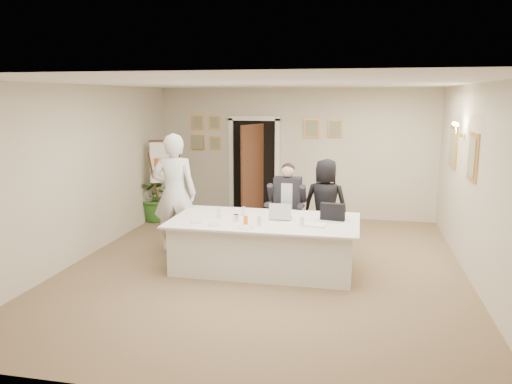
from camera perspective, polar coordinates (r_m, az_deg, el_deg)
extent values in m
plane|color=brown|center=(7.83, 1.02, -8.61)|extent=(7.00, 7.00, 0.00)
cube|color=white|center=(7.39, 1.09, 12.34)|extent=(6.00, 7.00, 0.02)
cube|color=beige|center=(10.91, 4.48, 4.43)|extent=(6.00, 0.10, 2.80)
cube|color=beige|center=(4.17, -7.97, -5.99)|extent=(6.00, 0.10, 2.80)
cube|color=beige|center=(8.55, -19.12, 2.13)|extent=(0.10, 7.00, 2.80)
cube|color=beige|center=(7.53, 24.09, 0.68)|extent=(0.10, 7.00, 2.80)
cube|color=black|center=(11.07, -0.20, 2.73)|extent=(0.92, 0.06, 2.10)
cube|color=white|center=(11.16, -2.84, 2.78)|extent=(0.10, 0.06, 2.20)
cube|color=white|center=(10.95, 2.44, 2.63)|extent=(0.10, 0.06, 2.20)
cube|color=#3C1C13|center=(10.66, -0.40, 2.31)|extent=(0.33, 0.81, 2.02)
cube|color=silver|center=(7.67, 0.97, -6.06)|extent=(2.65, 1.33, 0.75)
cube|color=silver|center=(7.57, 0.98, -3.27)|extent=(2.83, 1.51, 0.03)
cube|color=white|center=(10.42, -10.56, 3.37)|extent=(0.62, 0.37, 0.83)
imported|color=silver|center=(8.47, -9.30, -0.18)|extent=(0.81, 0.61, 2.02)
imported|color=black|center=(8.70, 7.92, -1.36)|extent=(0.82, 0.59, 1.57)
imported|color=#2D6421|center=(10.80, -11.18, -0.36)|extent=(1.20, 1.11, 1.10)
cube|color=black|center=(7.59, 8.75, -2.25)|extent=(0.38, 0.16, 0.26)
cube|color=white|center=(7.23, 6.65, -3.76)|extent=(0.34, 0.25, 0.03)
cylinder|color=white|center=(7.46, -6.83, -3.39)|extent=(0.26, 0.26, 0.01)
cylinder|color=white|center=(7.28, -4.68, -3.71)|extent=(0.25, 0.25, 0.01)
cylinder|color=white|center=(7.11, -1.10, -4.02)|extent=(0.27, 0.27, 0.01)
cylinder|color=silver|center=(7.66, -4.25, -2.49)|extent=(0.07, 0.07, 0.14)
cylinder|color=silver|center=(7.19, 0.37, -3.34)|extent=(0.07, 0.07, 0.14)
cylinder|color=silver|center=(7.18, 5.27, -3.40)|extent=(0.07, 0.07, 0.14)
cylinder|color=silver|center=(7.79, -1.43, -2.23)|extent=(0.06, 0.06, 0.14)
cylinder|color=orange|center=(7.24, -1.19, -3.28)|extent=(0.08, 0.08, 0.13)
cylinder|color=silver|center=(7.44, -2.31, -2.98)|extent=(0.10, 0.10, 0.11)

